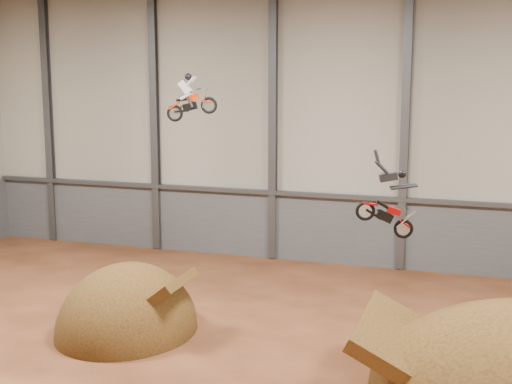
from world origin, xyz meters
The scene contains 11 objects.
floor centered at (0.00, 0.00, 0.00)m, with size 40.00×40.00×0.00m, color #4A2413.
back_wall centered at (0.00, 15.00, 7.00)m, with size 40.00×0.10×14.00m, color #ABA797.
lower_band_back centered at (0.00, 14.90, 1.75)m, with size 39.80×0.18×3.50m, color #53565B.
steel_rail centered at (0.00, 14.75, 3.55)m, with size 39.80×0.35×0.20m, color #47494F.
steel_column_0 centered at (-16.67, 14.80, 7.00)m, with size 0.40×0.36×13.90m, color #47494F.
steel_column_1 centered at (-10.00, 14.80, 7.00)m, with size 0.40×0.36×13.90m, color #47494F.
steel_column_2 centered at (-3.33, 14.80, 7.00)m, with size 0.40×0.36×13.90m, color #47494F.
steel_column_3 centered at (3.33, 14.80, 7.00)m, with size 0.40×0.36×13.90m, color #47494F.
takeoff_ramp centered at (-5.58, 3.01, 0.00)m, with size 5.23×6.04×5.23m, color #38230E.
fmx_rider_a centered at (-4.28, 6.71, 8.92)m, with size 2.13×0.81×1.93m, color red, non-canonical shape.
fmx_rider_b centered at (3.96, 2.66, 5.92)m, with size 2.65×0.76×2.28m, color #B40806, non-canonical shape.
Camera 1 is at (7.11, -20.14, 9.95)m, focal length 50.00 mm.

